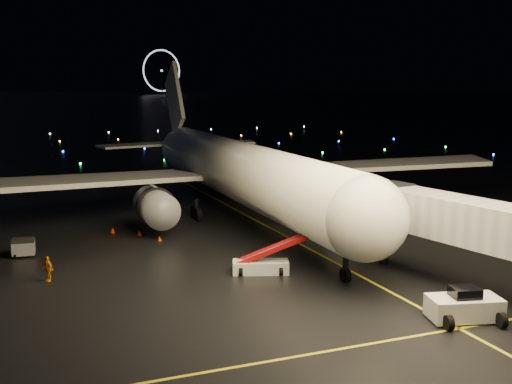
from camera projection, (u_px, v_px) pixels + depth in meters
ground at (26, 112)px, 317.37m from camera, size 2000.00×2000.00×0.00m
lane_centre at (285, 236)px, 60.90m from camera, size 0.25×80.00×0.02m
lane_cross at (181, 377)px, 31.80m from camera, size 60.00×0.25×0.02m
airliner at (229, 136)px, 69.77m from camera, size 61.64×58.64×17.25m
pushback_tug at (464, 304)px, 39.28m from camera, size 4.78×3.28×2.07m
belt_loader at (261, 254)px, 48.89m from camera, size 6.47×3.75×3.04m
crew_c at (48, 269)px, 46.95m from camera, size 0.99×1.17×1.88m
safety_cone_0 at (159, 238)px, 59.08m from camera, size 0.55×0.55×0.48m
safety_cone_1 at (140, 233)px, 61.11m from camera, size 0.49×0.49×0.52m
safety_cone_2 at (113, 230)px, 62.21m from camera, size 0.55×0.55×0.52m
ferris_wheel at (162, 72)px, 759.55m from camera, size 49.33×16.80×52.00m
taxiway_lights at (63, 148)px, 139.77m from camera, size 164.00×92.00×0.36m
baggage_cart_0 at (23, 248)px, 53.62m from camera, size 1.95×1.48×1.53m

